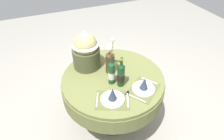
# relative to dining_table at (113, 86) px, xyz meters

# --- Properties ---
(ground) EXTENTS (8.00, 8.00, 0.00)m
(ground) POSITION_rel_dining_table_xyz_m (0.00, 0.00, -0.60)
(ground) COLOR #9E998E
(dining_table) EXTENTS (1.19, 1.19, 0.74)m
(dining_table) POSITION_rel_dining_table_xyz_m (0.00, 0.00, 0.00)
(dining_table) COLOR olive
(dining_table) RESTS_ON ground
(place_setting_left) EXTENTS (0.42, 0.37, 0.16)m
(place_setting_left) POSITION_rel_dining_table_xyz_m (-0.14, -0.32, 0.19)
(place_setting_left) COLOR brown
(place_setting_left) RESTS_ON dining_table
(place_setting_right) EXTENTS (0.43, 0.41, 0.16)m
(place_setting_right) POSITION_rel_dining_table_xyz_m (0.22, -0.31, 0.19)
(place_setting_right) COLOR brown
(place_setting_right) RESTS_ON dining_table
(flower_vase) EXTENTS (0.13, 0.18, 0.41)m
(flower_vase) POSITION_rel_dining_table_xyz_m (0.01, 0.12, 0.31)
(flower_vase) COLOR #47331E
(flower_vase) RESTS_ON dining_table
(wine_bottle_left) EXTENTS (0.08, 0.08, 0.36)m
(wine_bottle_left) POSITION_rel_dining_table_xyz_m (0.03, -0.15, 0.28)
(wine_bottle_left) COLOR #143819
(wine_bottle_left) RESTS_ON dining_table
(wine_bottle_centre) EXTENTS (0.07, 0.07, 0.38)m
(wine_bottle_centre) POSITION_rel_dining_table_xyz_m (-0.05, -0.08, 0.29)
(wine_bottle_centre) COLOR #194223
(wine_bottle_centre) RESTS_ON dining_table
(tumbler_near_left) EXTENTS (0.07, 0.07, 0.09)m
(tumbler_near_left) POSITION_rel_dining_table_xyz_m (0.07, -0.06, 0.19)
(tumbler_near_left) COLOR silver
(tumbler_near_left) RESTS_ON dining_table
(gift_tub_back_left) EXTENTS (0.32, 0.32, 0.48)m
(gift_tub_back_left) POSITION_rel_dining_table_xyz_m (-0.21, 0.31, 0.39)
(gift_tub_back_left) COLOR #474C2D
(gift_tub_back_left) RESTS_ON dining_table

